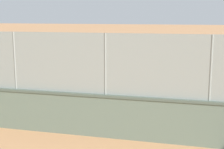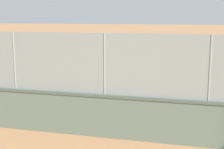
{
  "view_description": "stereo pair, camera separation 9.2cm",
  "coord_description": "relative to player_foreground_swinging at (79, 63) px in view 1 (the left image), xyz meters",
  "views": [
    {
      "loc": [
        -3.15,
        19.95,
        3.92
      ],
      "look_at": [
        0.84,
        5.97,
        1.28
      ],
      "focal_mm": 52.14,
      "sensor_mm": 36.0,
      "label": 1
    },
    {
      "loc": [
        -3.24,
        19.93,
        3.92
      ],
      "look_at": [
        0.84,
        5.97,
        1.28
      ],
      "focal_mm": 52.14,
      "sensor_mm": 36.0,
      "label": 2
    }
  ],
  "objects": [
    {
      "name": "sports_ball",
      "position": [
        -0.77,
        0.73,
        0.38
      ],
      "size": [
        0.24,
        0.24,
        0.24
      ],
      "primitive_type": "sphere",
      "color": "#3399D8"
    },
    {
      "name": "fence_panel_on_wall",
      "position": [
        -6.41,
        9.84,
        1.51
      ],
      "size": [
        28.9,
        0.76,
        1.96
      ],
      "color": "gray",
      "rests_on": "perimeter_wall"
    },
    {
      "name": "perimeter_wall",
      "position": [
        -6.41,
        9.84,
        -0.18
      ],
      "size": [
        29.43,
        1.03,
        1.43
      ],
      "color": "slate",
      "rests_on": "ground_plane"
    },
    {
      "name": "player_foreground_swinging",
      "position": [
        0.0,
        0.0,
        0.0
      ],
      "size": [
        0.7,
        1.22,
        1.54
      ],
      "color": "navy",
      "rests_on": "ground_plane"
    },
    {
      "name": "ground_plane",
      "position": [
        -4.65,
        -0.35,
        -0.9
      ],
      "size": [
        260.0,
        260.0,
        0.0
      ],
      "primitive_type": "plane",
      "color": "tan"
    },
    {
      "name": "player_baseline_waiting",
      "position": [
        -5.44,
        5.41,
        -0.05
      ],
      "size": [
        1.16,
        0.69,
        1.46
      ],
      "color": "#591919",
      "rests_on": "ground_plane"
    }
  ]
}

